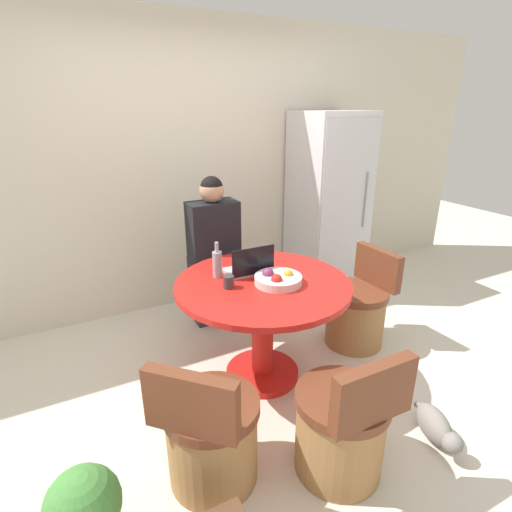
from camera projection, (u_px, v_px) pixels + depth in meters
ground_plane at (273, 391)px, 2.77m from camera, size 12.00×12.00×0.00m
wall_back at (187, 170)px, 3.66m from camera, size 7.00×0.06×2.60m
refrigerator at (328, 204)px, 4.08m from camera, size 0.66×0.65×1.81m
dining_table at (263, 308)px, 2.74m from camera, size 1.18×1.18×0.75m
chair_near_left_corner at (211, 436)px, 2.04m from camera, size 0.57×0.57×0.79m
chair_near_camera at (342, 429)px, 2.09m from camera, size 0.49×0.49×0.79m
chair_right_side at (357, 312)px, 3.26m from camera, size 0.49×0.49×0.79m
person_seated at (212, 249)px, 3.33m from camera, size 0.40×0.37×1.35m
laptop at (249, 267)px, 2.79m from camera, size 0.32×0.21×0.21m
fruit_bowl at (278, 279)px, 2.63m from camera, size 0.31×0.31×0.10m
coffee_cup at (229, 282)px, 2.57m from camera, size 0.07×0.07×0.08m
bottle at (217, 263)px, 2.71m from camera, size 0.07×0.07×0.25m
cat at (436, 427)px, 2.33m from camera, size 0.24×0.42×0.19m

